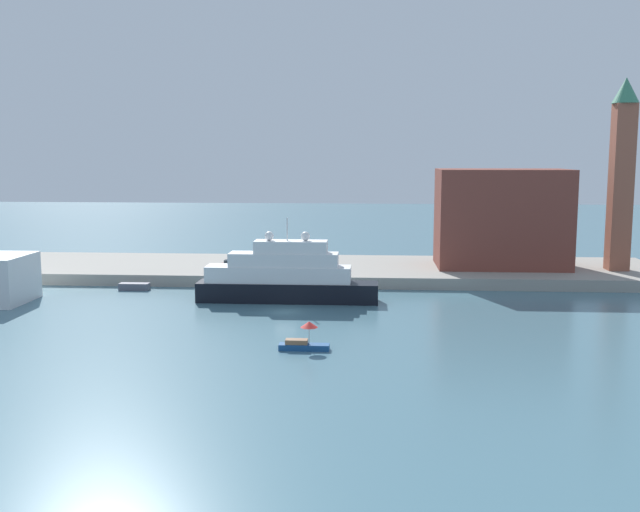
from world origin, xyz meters
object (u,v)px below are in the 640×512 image
(small_motorboat, at_px, (304,340))
(parked_car, at_px, (233,265))
(work_barge, at_px, (134,287))
(person_figure, at_px, (268,264))
(harbor_building, at_px, (502,218))
(large_yacht, at_px, (285,277))
(bell_tower, at_px, (622,168))
(mooring_bollard, at_px, (299,273))

(small_motorboat, bearing_deg, parked_car, 109.99)
(small_motorboat, relative_size, work_barge, 1.18)
(small_motorboat, distance_m, work_barge, 40.74)
(small_motorboat, xyz_separation_m, work_barge, (-26.97, 30.53, -0.48))
(work_barge, xyz_separation_m, parked_car, (12.50, 9.25, 1.80))
(small_motorboat, height_order, person_figure, person_figure)
(harbor_building, bearing_deg, parked_car, -172.02)
(large_yacht, distance_m, parked_car, 18.66)
(parked_car, xyz_separation_m, person_figure, (5.15, 0.64, 0.12))
(work_barge, distance_m, harbor_building, 56.32)
(large_yacht, relative_size, person_figure, 14.81)
(large_yacht, xyz_separation_m, person_figure, (-4.59, 16.53, -0.77))
(large_yacht, xyz_separation_m, bell_tower, (48.34, 19.30, 13.83))
(person_figure, relative_size, mooring_bollard, 2.55)
(work_barge, bearing_deg, parked_car, 36.49)
(work_barge, bearing_deg, mooring_bollard, 10.75)
(large_yacht, height_order, person_figure, large_yacht)
(work_barge, height_order, person_figure, person_figure)
(small_motorboat, xyz_separation_m, harbor_building, (26.61, 45.53, 8.27))
(large_yacht, bearing_deg, harbor_building, 34.63)
(work_barge, relative_size, parked_car, 1.06)
(parked_car, distance_m, person_figure, 5.19)
(work_barge, xyz_separation_m, mooring_bollard, (23.04, 4.37, 1.50))
(harbor_building, bearing_deg, large_yacht, -145.37)
(harbor_building, xyz_separation_m, mooring_bollard, (-30.54, -10.63, -7.25))
(small_motorboat, bearing_deg, mooring_bollard, 96.42)
(parked_car, bearing_deg, mooring_bollard, -24.79)
(bell_tower, xyz_separation_m, mooring_bollard, (-47.54, -8.28, -15.02))
(small_motorboat, bearing_deg, large_yacht, 101.20)
(bell_tower, bearing_deg, person_figure, -177.01)
(small_motorboat, bearing_deg, person_figure, 102.98)
(small_motorboat, relative_size, mooring_bollard, 7.96)
(bell_tower, bearing_deg, large_yacht, -158.24)
(large_yacht, height_order, harbor_building, harbor_building)
(bell_tower, distance_m, person_figure, 54.97)
(parked_car, bearing_deg, work_barge, -143.51)
(large_yacht, relative_size, parked_car, 5.93)
(work_barge, height_order, mooring_bollard, mooring_bollard)
(harbor_building, relative_size, mooring_bollard, 31.80)
(large_yacht, relative_size, work_barge, 5.60)
(large_yacht, bearing_deg, bell_tower, 21.76)
(large_yacht, xyz_separation_m, mooring_bollard, (0.80, 11.02, -1.19))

